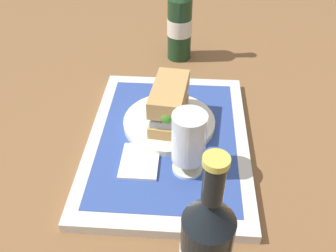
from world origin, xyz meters
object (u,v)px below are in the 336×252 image
at_px(plate, 170,122).
at_px(second_bottle, 180,21).
at_px(beer_bottle, 206,250).
at_px(beer_glass, 189,140).
at_px(sandwich, 170,104).

bearing_deg(plate, second_bottle, 179.38).
xyz_separation_m(beer_bottle, second_bottle, (-0.66, -0.06, 0.00)).
distance_m(plate, beer_bottle, 0.35).
bearing_deg(plate, beer_glass, 17.50).
bearing_deg(beer_bottle, sandwich, -168.96).
height_order(beer_bottle, second_bottle, same).
bearing_deg(sandwich, second_bottle, -174.72).
bearing_deg(beer_bottle, beer_glass, -173.09).
xyz_separation_m(sandwich, beer_glass, (0.12, 0.04, 0.01)).
height_order(plate, sandwich, sandwich).
bearing_deg(second_bottle, beer_bottle, 5.30).
distance_m(beer_bottle, second_bottle, 0.66).
bearing_deg(beer_glass, beer_bottle, 6.91).
relative_size(beer_glass, second_bottle, 0.47).
bearing_deg(sandwich, beer_bottle, 16.99).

